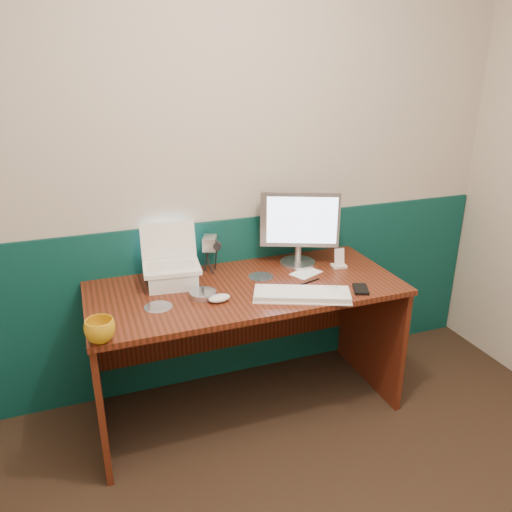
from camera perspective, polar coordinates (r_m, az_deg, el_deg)
name	(u,v)px	position (r m, az deg, el deg)	size (l,w,h in m)	color
back_wall	(213,176)	(2.74, -4.99, 9.05)	(3.50, 0.04, 2.50)	#BFB2A1
wainscot	(217,302)	(2.97, -4.47, -5.26)	(3.48, 0.02, 1.00)	#07332C
desk	(247,349)	(2.75, -1.09, -10.55)	(1.60, 0.70, 0.75)	#37170A
laptop_riser	(172,277)	(2.60, -9.55, -2.41)	(0.25, 0.21, 0.09)	silver
laptop	(170,248)	(2.54, -9.77, 0.93)	(0.29, 0.22, 0.24)	white
monitor	(299,228)	(2.78, 4.91, 3.20)	(0.43, 0.12, 0.43)	silver
keyboard	(302,295)	(2.45, 5.27, -4.46)	(0.47, 0.16, 0.03)	white
mouse_right	(332,291)	(2.50, 8.63, -3.96)	(0.12, 0.07, 0.04)	silver
mouse_left	(219,298)	(2.41, -4.22, -4.83)	(0.11, 0.07, 0.04)	silver
mug	(100,330)	(2.16, -17.40, -8.13)	(0.13, 0.13, 0.10)	#C38B12
camcorder	(210,255)	(2.72, -5.23, 0.11)	(0.09, 0.13, 0.19)	silver
cd_spindle	(203,294)	(2.46, -6.06, -4.38)	(0.13, 0.13, 0.03)	#B1B8C2
cd_loose_a	(158,307)	(2.40, -11.11, -5.72)	(0.13, 0.13, 0.00)	#AEB4BE
cd_loose_b	(261,277)	(2.68, 0.57, -2.36)	(0.13, 0.13, 0.00)	#ACB3BC
pen	(310,282)	(2.63, 6.16, -2.94)	(0.01, 0.01, 0.13)	black
papers	(306,273)	(2.73, 5.72, -1.96)	(0.16, 0.11, 0.00)	white
dock	(339,266)	(2.84, 9.43, -1.11)	(0.08, 0.06, 0.01)	white
music_player	(339,257)	(2.82, 9.50, -0.08)	(0.05, 0.01, 0.09)	white
pda	(361,289)	(2.58, 11.87, -3.72)	(0.07, 0.12, 0.01)	black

